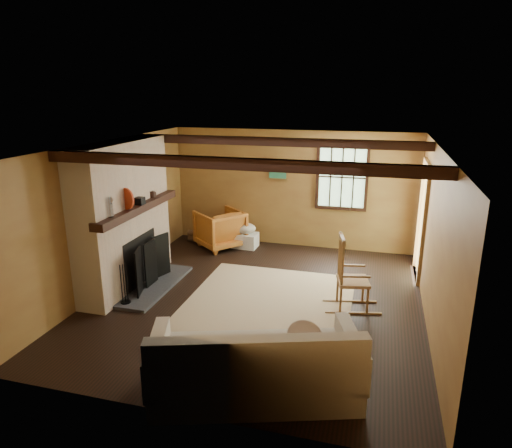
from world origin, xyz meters
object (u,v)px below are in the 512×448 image
(fireplace, at_px, (125,222))
(rocking_chair, at_px, (350,278))
(sofa, at_px, (256,369))
(laundry_basket, at_px, (245,240))
(armchair, at_px, (220,229))

(fireplace, bearing_deg, rocking_chair, 1.52)
(sofa, bearing_deg, laundry_basket, 89.79)
(fireplace, height_order, sofa, fireplace)
(rocking_chair, relative_size, armchair, 1.31)
(laundry_basket, bearing_deg, armchair, -166.19)
(rocking_chair, bearing_deg, armchair, 40.90)
(fireplace, distance_m, armchair, 2.46)
(sofa, height_order, laundry_basket, sofa)
(laundry_basket, bearing_deg, rocking_chair, -44.17)
(sofa, distance_m, laundry_basket, 4.82)
(fireplace, xyz_separation_m, rocking_chair, (3.64, 0.10, -0.62))
(fireplace, distance_m, rocking_chair, 3.69)
(rocking_chair, distance_m, sofa, 2.49)
(fireplace, xyz_separation_m, armchair, (0.83, 2.20, -0.71))
(sofa, distance_m, armchair, 4.88)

